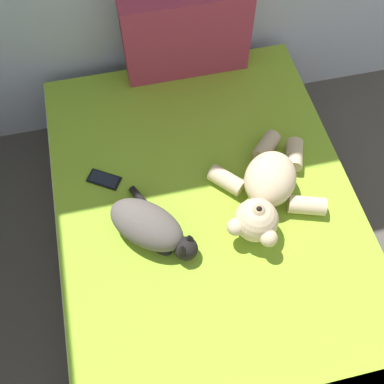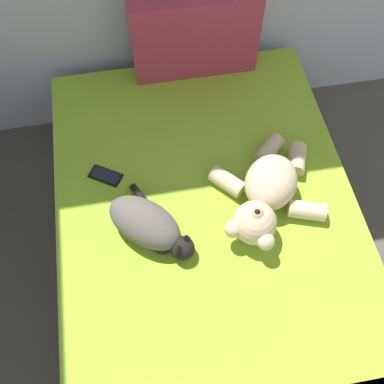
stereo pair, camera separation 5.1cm
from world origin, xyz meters
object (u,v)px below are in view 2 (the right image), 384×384
(bed, at_px, (210,249))
(cell_phone, at_px, (106,176))
(teddy_bear, at_px, (266,194))
(patterned_cushion, at_px, (195,35))
(cat, at_px, (149,225))

(bed, relative_size, cell_phone, 12.73)
(bed, bearing_deg, teddy_bear, 15.99)
(patterned_cushion, bearing_deg, cat, -111.21)
(teddy_bear, xyz_separation_m, cell_phone, (-0.68, 0.27, -0.08))
(teddy_bear, relative_size, cell_phone, 3.62)
(cat, bearing_deg, patterned_cushion, 68.79)
(teddy_bear, bearing_deg, cat, -174.27)
(cell_phone, bearing_deg, cat, -62.80)
(bed, bearing_deg, cat, 175.84)
(patterned_cushion, height_order, cell_phone, patterned_cushion)
(cat, distance_m, cell_phone, 0.36)
(bed, bearing_deg, cell_phone, 141.87)
(patterned_cushion, height_order, teddy_bear, patterned_cushion)
(bed, height_order, cat, cat)
(cat, height_order, cell_phone, cat)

